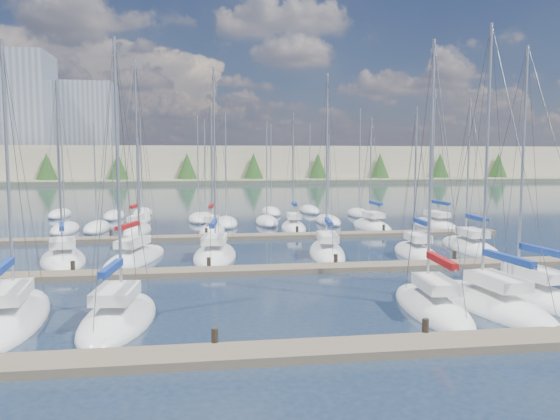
{
  "coord_description": "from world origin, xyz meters",
  "views": [
    {
      "loc": [
        -4.42,
        -16.37,
        7.01
      ],
      "look_at": [
        0.0,
        14.0,
        4.0
      ],
      "focal_mm": 35.0,
      "sensor_mm": 36.0,
      "label": 1
    }
  ],
  "objects": [
    {
      "name": "ground",
      "position": [
        0.0,
        60.0,
        0.0
      ],
      "size": [
        400.0,
        400.0,
        0.0
      ],
      "primitive_type": "plane",
      "color": "#212F43",
      "rests_on": "ground"
    },
    {
      "name": "dock_near",
      "position": [
        0.0,
        2.01,
        0.15
      ],
      "size": [
        44.0,
        1.93,
        1.1
      ],
      "color": "#6B5E4C",
      "rests_on": "ground"
    },
    {
      "name": "dock_mid",
      "position": [
        0.0,
        16.01,
        0.15
      ],
      "size": [
        44.0,
        1.93,
        1.1
      ],
      "color": "#6B5E4C",
      "rests_on": "ground"
    },
    {
      "name": "dock_far",
      "position": [
        0.0,
        30.01,
        0.15
      ],
      "size": [
        44.0,
        1.93,
        1.1
      ],
      "color": "#6B5E4C",
      "rests_on": "ground"
    },
    {
      "name": "sailboat_n",
      "position": [
        -10.31,
        35.22,
        0.2
      ],
      "size": [
        2.96,
        6.99,
        12.5
      ],
      "rotation": [
        0.0,
        0.0,
        -0.14
      ],
      "color": "white",
      "rests_on": "ground"
    },
    {
      "name": "sailboat_j",
      "position": [
        -3.51,
        21.44,
        0.18
      ],
      "size": [
        3.72,
        8.55,
        13.92
      ],
      "rotation": [
        0.0,
        0.0,
        -0.1
      ],
      "color": "white",
      "rests_on": "ground"
    },
    {
      "name": "sailboat_b",
      "position": [
        -12.56,
        7.8,
        0.17
      ],
      "size": [
        3.86,
        9.52,
        12.68
      ],
      "rotation": [
        0.0,
        0.0,
        0.11
      ],
      "color": "white",
      "rests_on": "ground"
    },
    {
      "name": "sailboat_k",
      "position": [
        4.47,
        21.3,
        0.19
      ],
      "size": [
        3.72,
        9.28,
        13.66
      ],
      "rotation": [
        0.0,
        0.0,
        -0.14
      ],
      "color": "white",
      "rests_on": "ground"
    },
    {
      "name": "sailboat_e",
      "position": [
        8.9,
        6.82,
        0.18
      ],
      "size": [
        3.64,
        8.98,
        13.84
      ],
      "rotation": [
        0.0,
        0.0,
        0.1
      ],
      "color": "white",
      "rests_on": "ground"
    },
    {
      "name": "sailboat_r",
      "position": [
        18.72,
        34.94,
        0.19
      ],
      "size": [
        3.06,
        8.97,
        14.38
      ],
      "rotation": [
        0.0,
        0.0,
        0.05
      ],
      "color": "white",
      "rests_on": "ground"
    },
    {
      "name": "sailboat_c",
      "position": [
        -7.96,
        6.94,
        0.18
      ],
      "size": [
        3.55,
        7.8,
        12.73
      ],
      "rotation": [
        0.0,
        0.0,
        -0.1
      ],
      "color": "white",
      "rests_on": "ground"
    },
    {
      "name": "sailboat_o",
      "position": [
        -3.44,
        34.1,
        0.2
      ],
      "size": [
        2.93,
        6.57,
        12.27
      ],
      "rotation": [
        0.0,
        0.0,
        -0.1
      ],
      "color": "white",
      "rests_on": "ground"
    },
    {
      "name": "sailboat_l",
      "position": [
        10.7,
        20.15,
        0.18
      ],
      "size": [
        2.98,
        7.45,
        11.29
      ],
      "rotation": [
        0.0,
        0.0,
        -0.08
      ],
      "color": "white",
      "rests_on": "ground"
    },
    {
      "name": "sailboat_h",
      "position": [
        -13.6,
        21.23,
        0.18
      ],
      "size": [
        4.58,
        8.01,
        12.79
      ],
      "rotation": [
        0.0,
        0.0,
        0.24
      ],
      "color": "white",
      "rests_on": "ground"
    },
    {
      "name": "sailboat_m",
      "position": [
        15.68,
        21.97,
        0.17
      ],
      "size": [
        3.26,
        8.82,
        12.09
      ],
      "rotation": [
        0.0,
        0.0,
        -0.07
      ],
      "color": "white",
      "rests_on": "ground"
    },
    {
      "name": "sailboat_q",
      "position": [
        12.29,
        35.25,
        0.17
      ],
      "size": [
        3.01,
        7.98,
        11.57
      ],
      "rotation": [
        0.0,
        0.0,
        0.03
      ],
      "color": "white",
      "rests_on": "ground"
    },
    {
      "name": "sailboat_f",
      "position": [
        11.66,
        8.22,
        0.18
      ],
      "size": [
        3.67,
        9.54,
        13.22
      ],
      "rotation": [
        0.0,
        0.0,
        0.12
      ],
      "color": "white",
      "rests_on": "ground"
    },
    {
      "name": "sailboat_i",
      "position": [
        -8.86,
        20.94,
        0.19
      ],
      "size": [
        4.81,
        9.1,
        14.26
      ],
      "rotation": [
        0.0,
        0.0,
        -0.28
      ],
      "color": "white",
      "rests_on": "ground"
    },
    {
      "name": "sailboat_d",
      "position": [
        5.94,
        6.66,
        0.19
      ],
      "size": [
        3.0,
        8.03,
        12.99
      ],
      "rotation": [
        0.0,
        0.0,
        -0.07
      ],
      "color": "white",
      "rests_on": "ground"
    },
    {
      "name": "sailboat_p",
      "position": [
        4.42,
        35.2,
        0.19
      ],
      "size": [
        2.78,
        7.01,
        11.92
      ],
      "rotation": [
        0.0,
        0.0,
        -0.07
      ],
      "color": "white",
      "rests_on": "ground"
    },
    {
      "name": "distant_boats",
      "position": [
        -4.34,
        43.76,
        0.29
      ],
      "size": [
        36.93,
        20.75,
        13.3
      ],
      "color": "#9EA0A5",
      "rests_on": "ground"
    },
    {
      "name": "shoreline",
      "position": [
        -13.29,
        149.77,
        7.44
      ],
      "size": [
        400.0,
        60.0,
        38.0
      ],
      "color": "#666B51",
      "rests_on": "ground"
    }
  ]
}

